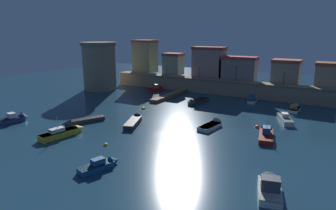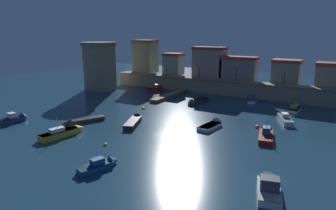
{
  "view_description": "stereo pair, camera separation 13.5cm",
  "coord_description": "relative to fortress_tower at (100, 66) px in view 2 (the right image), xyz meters",
  "views": [
    {
      "loc": [
        23.79,
        -38.93,
        13.61
      ],
      "look_at": [
        0.0,
        1.97,
        1.99
      ],
      "focal_mm": 31.56,
      "sensor_mm": 36.0,
      "label": 1
    },
    {
      "loc": [
        23.91,
        -38.86,
        13.61
      ],
      "look_at": [
        0.0,
        1.97,
        1.99
      ],
      "focal_mm": 31.56,
      "sensor_mm": 36.0,
      "label": 2
    }
  ],
  "objects": [
    {
      "name": "moored_boat_10",
      "position": [
        43.6,
        -5.12,
        -5.33
      ],
      "size": [
        3.81,
        6.86,
        1.62
      ],
      "rotation": [
        0.0,
        0.0,
        1.95
      ],
      "color": "silver",
      "rests_on": "ground"
    },
    {
      "name": "moored_boat_11",
      "position": [
        30.36,
        -32.71,
        -5.39
      ],
      "size": [
        2.57,
        4.78,
        1.52
      ],
      "rotation": [
        0.0,
        0.0,
        1.28
      ],
      "color": "#195689",
      "rests_on": "ground"
    },
    {
      "name": "moored_boat_0",
      "position": [
        16.73,
        -22.53,
        -5.46
      ],
      "size": [
        3.9,
        6.66,
        1.23
      ],
      "rotation": [
        0.0,
        0.0,
        -1.99
      ],
      "color": "#333338",
      "rests_on": "ground"
    },
    {
      "name": "quay_lamp_1",
      "position": [
        22.09,
        9.54,
        -0.39
      ],
      "size": [
        0.32,
        0.32,
        3.13
      ],
      "color": "black",
      "rests_on": "quay_wall"
    },
    {
      "name": "mooring_buoy_2",
      "position": [
        26.37,
        -27.69,
        -5.78
      ],
      "size": [
        0.59,
        0.59,
        0.59
      ],
      "primitive_type": "sphere",
      "color": "yellow",
      "rests_on": "ground"
    },
    {
      "name": "pier_dock",
      "position": [
        19.12,
        1.13,
        -5.45
      ],
      "size": [
        1.72,
        13.76,
        0.7
      ],
      "color": "brown",
      "rests_on": "ground"
    },
    {
      "name": "moored_boat_1",
      "position": [
        35.9,
        5.78,
        -5.32
      ],
      "size": [
        1.92,
        5.15,
        2.37
      ],
      "rotation": [
        0.0,
        0.0,
        1.66
      ],
      "color": "silver",
      "rests_on": "ground"
    },
    {
      "name": "moored_boat_8",
      "position": [
        23.88,
        -18.3,
        -5.4
      ],
      "size": [
        3.96,
        7.0,
        1.41
      ],
      "rotation": [
        0.0,
        0.0,
        1.95
      ],
      "color": "#333338",
      "rests_on": "ground"
    },
    {
      "name": "moored_boat_3",
      "position": [
        46.24,
        -28.67,
        -5.26
      ],
      "size": [
        3.15,
        5.74,
        2.31
      ],
      "rotation": [
        0.0,
        0.0,
        1.83
      ],
      "color": "white",
      "rests_on": "ground"
    },
    {
      "name": "moored_boat_7",
      "position": [
        44.29,
        2.45,
        -5.4
      ],
      "size": [
        1.86,
        5.17,
        1.67
      ],
      "rotation": [
        0.0,
        0.0,
        1.53
      ],
      "color": "white",
      "rests_on": "ground"
    },
    {
      "name": "quay_lamp_0",
      "position": [
        13.19,
        9.54,
        -0.39
      ],
      "size": [
        0.32,
        0.32,
        3.13
      ],
      "color": "black",
      "rests_on": "quay_wall"
    },
    {
      "name": "moored_boat_6",
      "position": [
        42.84,
        -14.16,
        -5.36
      ],
      "size": [
        2.99,
        6.82,
        3.12
      ],
      "rotation": [
        0.0,
        0.0,
        1.77
      ],
      "color": "red",
      "rests_on": "ground"
    },
    {
      "name": "moored_boat_2",
      "position": [
        26.65,
        -2.01,
        -5.43
      ],
      "size": [
        2.38,
        6.9,
        1.71
      ],
      "rotation": [
        0.0,
        0.0,
        -1.66
      ],
      "color": "#333338",
      "rests_on": "ground"
    },
    {
      "name": "fortress_tower",
      "position": [
        0.0,
        0.0,
        0.0
      ],
      "size": [
        8.46,
        8.46,
        11.43
      ],
      "color": "gray",
      "rests_on": "ground"
    },
    {
      "name": "moored_boat_4",
      "position": [
        19.12,
        -27.8,
        -5.29
      ],
      "size": [
        2.46,
        6.82,
        3.17
      ],
      "rotation": [
        0.0,
        0.0,
        1.42
      ],
      "color": "gold",
      "rests_on": "ground"
    },
    {
      "name": "moored_boat_9",
      "position": [
        13.09,
        5.19,
        -5.26
      ],
      "size": [
        3.49,
        4.69,
        3.24
      ],
      "rotation": [
        0.0,
        0.0,
        1.09
      ],
      "color": "red",
      "rests_on": "ground"
    },
    {
      "name": "quay_lamp_3",
      "position": [
        40.86,
        9.54,
        -0.43
      ],
      "size": [
        0.32,
        0.32,
        3.06
      ],
      "color": "black",
      "rests_on": "quay_wall"
    },
    {
      "name": "old_town_backdrop",
      "position": [
        24.36,
        13.02,
        0.56
      ],
      "size": [
        51.45,
        4.75,
        8.68
      ],
      "color": "#8F8A5F",
      "rests_on": "ground"
    },
    {
      "name": "quay_wall",
      "position": [
        26.58,
        9.54,
        -4.13
      ],
      "size": [
        54.09,
        3.36,
        3.28
      ],
      "color": "gray",
      "rests_on": "ground"
    },
    {
      "name": "moored_boat_5",
      "position": [
        35.13,
        -13.77,
        -5.5
      ],
      "size": [
        2.43,
        5.66,
        1.69
      ],
      "rotation": [
        0.0,
        0.0,
        1.45
      ],
      "color": "white",
      "rests_on": "ground"
    },
    {
      "name": "ground_plane",
      "position": [
        26.58,
        -14.61,
        -5.78
      ],
      "size": [
        135.75,
        135.75,
        0.0
      ],
      "primitive_type": "plane",
      "color": "#19384C"
    },
    {
      "name": "mooring_buoy_1",
      "position": [
        40.94,
        -11.14,
        -5.78
      ],
      "size": [
        0.76,
        0.76,
        0.76
      ],
      "primitive_type": "sphere",
      "color": "#EA4C19",
      "rests_on": "ground"
    },
    {
      "name": "moored_boat_12",
      "position": [
        7.19,
        -26.96,
        -5.31
      ],
      "size": [
        2.53,
        4.47,
        2.02
      ],
      "rotation": [
        0.0,
        0.0,
        1.41
      ],
      "color": "navy",
      "rests_on": "ground"
    },
    {
      "name": "mooring_buoy_0",
      "position": [
        20.14,
        -10.55,
        -5.78
      ],
      "size": [
        0.75,
        0.75,
        0.75
      ],
      "primitive_type": "sphere",
      "color": "yellow",
      "rests_on": "ground"
    },
    {
      "name": "quay_lamp_2",
      "position": [
        30.91,
        9.54,
        -0.05
      ],
      "size": [
        0.32,
        0.32,
        3.72
      ],
      "color": "black",
      "rests_on": "quay_wall"
    }
  ]
}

